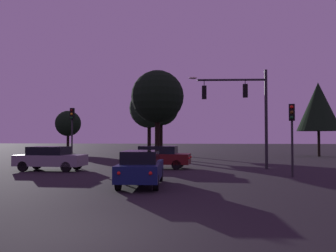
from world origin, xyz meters
The scene contains 12 objects.
ground_plane centered at (0.00, 24.50, 0.00)m, with size 168.00×168.00×0.00m, color black.
traffic_signal_mast_arm centered at (5.35, 16.10, 4.45)m, with size 5.25×0.54×6.63m.
traffic_light_corner_left centered at (-7.22, 17.98, 3.06)m, with size 0.30×0.35×4.32m.
traffic_light_corner_right centered at (7.27, 11.66, 2.77)m, with size 0.36×0.38×3.89m.
car_nearside_lane centered at (-0.22, 7.71, 0.80)m, with size 1.93×4.62×1.52m.
car_crossing_left centered at (-0.55, 16.04, 0.80)m, with size 4.75×2.20×1.52m.
car_crossing_right centered at (-7.07, 13.86, 0.80)m, with size 4.38×2.07×1.52m.
tree_behind_sign centered at (-2.44, 36.24, 5.82)m, with size 4.46×4.46×8.08m.
tree_left_far centered at (-1.66, 25.75, 6.02)m, with size 5.08×5.08×8.59m.
tree_center_horizon centered at (15.47, 32.01, 5.49)m, with size 4.64×4.64×8.19m.
tree_right_cluster centered at (-3.27, 31.44, 5.41)m, with size 4.51×4.51×7.69m.
tree_lot_edge centered at (-15.65, 38.93, 4.01)m, with size 3.52×3.52×5.79m.
Camera 1 is at (2.28, -7.32, 2.10)m, focal length 36.99 mm.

